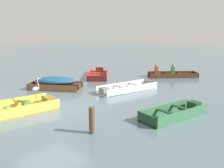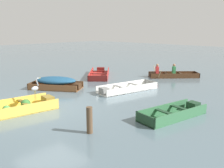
{
  "view_description": "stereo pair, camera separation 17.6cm",
  "coord_description": "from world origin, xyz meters",
  "views": [
    {
      "loc": [
        8.5,
        -5.43,
        3.12
      ],
      "look_at": [
        0.03,
        3.7,
        0.35
      ],
      "focal_mm": 40.0,
      "sensor_mm": 36.0,
      "label": 1
    },
    {
      "loc": [
        8.63,
        -5.31,
        3.12
      ],
      "look_at": [
        0.03,
        3.7,
        0.35
      ],
      "focal_mm": 40.0,
      "sensor_mm": 36.0,
      "label": 2
    }
  ],
  "objects": [
    {
      "name": "heron_on_dinghy",
      "position": [
        0.1,
        -0.64,
        0.91
      ],
      "size": [
        0.18,
        0.46,
        0.84
      ],
      "color": "olive",
      "rests_on": "dinghy_yellow_foreground"
    },
    {
      "name": "dinghy_yellow_foreground",
      "position": [
        -0.32,
        -1.4,
        0.16
      ],
      "size": [
        1.75,
        3.5,
        0.44
      ],
      "color": "#E5BC47",
      "rests_on": "ground"
    },
    {
      "name": "skiff_wooden_brown_far_moored",
      "position": [
        -2.39,
        1.97,
        0.37
      ],
      "size": [
        2.89,
        2.44,
        0.64
      ],
      "color": "brown",
      "rests_on": "ground"
    },
    {
      "name": "mooring_post",
      "position": [
        3.23,
        -0.64,
        0.42
      ],
      "size": [
        0.19,
        0.19,
        0.83
      ],
      "primitive_type": "cylinder",
      "color": "brown",
      "rests_on": "ground"
    },
    {
      "name": "skiff_white_near_moored",
      "position": [
        0.6,
        4.09,
        0.12
      ],
      "size": [
        1.66,
        3.37,
        0.35
      ],
      "color": "white",
      "rests_on": "ground"
    },
    {
      "name": "skiff_green_mid_moored",
      "position": [
        4.36,
        2.47,
        0.13
      ],
      "size": [
        1.41,
        2.83,
        0.37
      ],
      "color": "#387047",
      "rests_on": "ground"
    },
    {
      "name": "rowboat_dark_varnish_with_crew",
      "position": [
        0.28,
        9.02,
        0.18
      ],
      "size": [
        3.03,
        3.05,
        0.88
      ],
      "color": "#4C2D19",
      "rests_on": "ground"
    },
    {
      "name": "skiff_red_outer_moored",
      "position": [
        -3.43,
        6.09,
        0.12
      ],
      "size": [
        3.23,
        3.36,
        0.36
      ],
      "color": "#AD2D28",
      "rests_on": "ground"
    },
    {
      "name": "ground_plane",
      "position": [
        0.0,
        0.0,
        0.0
      ],
      "size": [
        80.0,
        80.0,
        0.0
      ],
      "primitive_type": "plane",
      "color": "slate"
    }
  ]
}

